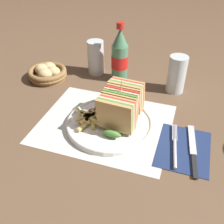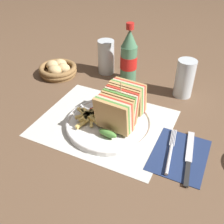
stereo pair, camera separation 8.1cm
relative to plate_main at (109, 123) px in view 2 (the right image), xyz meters
The scene contains 13 objects.
ground_plane 0.02m from the plate_main, 145.05° to the right, with size 4.00×4.00×0.00m, color brown.
placemat 0.02m from the plate_main, 164.34° to the left, with size 0.40×0.33×0.00m.
plate_main is the anchor object (origin of this frame).
club_sandwich 0.07m from the plate_main, 32.19° to the left, with size 0.11×0.19×0.14m.
fries_pile 0.07m from the plate_main, 165.60° to the right, with size 0.09×0.12×0.02m.
ketchup_blob 0.06m from the plate_main, 163.72° to the left, with size 0.04×0.04×0.01m.
napkin 0.23m from the plate_main, ahead, with size 0.14×0.19×0.00m.
fork 0.21m from the plate_main, 12.89° to the right, with size 0.04×0.18×0.01m.
knife 0.26m from the plate_main, ahead, with size 0.04×0.21×0.00m.
coke_bottle_near 0.31m from the plate_main, 101.43° to the left, with size 0.06×0.06×0.23m.
glass_near 0.32m from the plate_main, 59.46° to the left, with size 0.07×0.07×0.14m.
glass_far 0.36m from the plate_main, 118.06° to the left, with size 0.07×0.07×0.14m.
bread_basket 0.39m from the plate_main, 148.25° to the left, with size 0.15×0.15×0.06m.
Camera 2 is at (0.29, -0.55, 0.52)m, focal length 42.00 mm.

